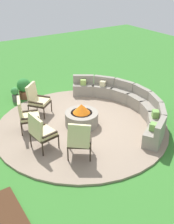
% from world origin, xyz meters
% --- Properties ---
extents(ground_plane, '(24.00, 24.00, 0.00)m').
position_xyz_m(ground_plane, '(0.00, 0.00, 0.00)').
color(ground_plane, '#387A2D').
extents(patio_circle, '(5.33, 5.33, 0.06)m').
position_xyz_m(patio_circle, '(0.00, 0.00, 0.03)').
color(patio_circle, gray).
rests_on(patio_circle, ground_plane).
extents(fire_pit, '(1.03, 1.03, 0.71)m').
position_xyz_m(fire_pit, '(0.00, 0.00, 0.34)').
color(fire_pit, gray).
rests_on(fire_pit, patio_circle).
extents(curved_stone_bench, '(4.62, 1.80, 0.74)m').
position_xyz_m(curved_stone_bench, '(0.05, 1.79, 0.35)').
color(curved_stone_bench, gray).
rests_on(curved_stone_bench, patio_circle).
extents(lounge_chair_front_left, '(0.83, 0.84, 1.06)m').
position_xyz_m(lounge_chair_front_left, '(-1.41, -0.85, 0.61)').
color(lounge_chair_front_left, '#2D2319').
rests_on(lounge_chair_front_left, patio_circle).
extents(lounge_chair_front_right, '(0.69, 0.74, 1.09)m').
position_xyz_m(lounge_chair_front_right, '(-0.58, -1.54, 0.61)').
color(lounge_chair_front_right, '#2D2319').
rests_on(lounge_chair_front_right, patio_circle).
extents(lounge_chair_back_left, '(0.70, 0.66, 1.09)m').
position_xyz_m(lounge_chair_back_left, '(0.49, -1.57, 0.61)').
color(lounge_chair_back_left, '#2D2319').
rests_on(lounge_chair_back_left, patio_circle).
extents(lounge_chair_back_right, '(0.78, 0.81, 1.07)m').
position_xyz_m(lounge_chair_back_right, '(1.36, -0.91, 0.62)').
color(lounge_chair_back_right, '#2D2319').
rests_on(lounge_chair_back_right, patio_circle).
extents(potted_plant_0, '(0.28, 0.28, 0.55)m').
position_xyz_m(potted_plant_0, '(-2.86, -1.10, 0.30)').
color(potted_plant_0, '#605B56').
rests_on(potted_plant_0, ground_plane).
extents(potted_plant_3, '(0.51, 0.51, 0.78)m').
position_xyz_m(potted_plant_3, '(-2.94, -0.71, 0.42)').
color(potted_plant_3, brown).
rests_on(potted_plant_3, ground_plane).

